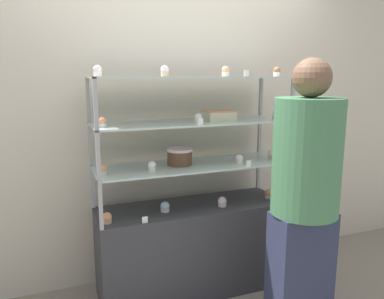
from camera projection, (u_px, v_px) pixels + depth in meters
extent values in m
plane|color=gray|center=(192.00, 288.00, 2.88)|extent=(20.00, 20.00, 0.00)
cube|color=beige|center=(175.00, 115.00, 2.97)|extent=(8.00, 0.05, 2.60)
cube|color=#333338|center=(192.00, 248.00, 2.82)|extent=(1.39, 0.45, 0.67)
cube|color=#99999E|center=(93.00, 187.00, 2.68)|extent=(0.02, 0.02, 0.31)
cube|color=#99999E|center=(258.00, 170.00, 3.16)|extent=(0.02, 0.02, 0.31)
cube|color=#99999E|center=(101.00, 206.00, 2.29)|extent=(0.02, 0.02, 0.31)
cube|color=#99999E|center=(288.00, 183.00, 2.77)|extent=(0.02, 0.02, 0.31)
cube|color=#B2C6C1|center=(192.00, 165.00, 2.70)|extent=(1.39, 0.45, 0.01)
cube|color=#99999E|center=(90.00, 144.00, 2.62)|extent=(0.02, 0.02, 0.31)
cube|color=#99999E|center=(259.00, 134.00, 3.10)|extent=(0.02, 0.02, 0.31)
cube|color=#99999E|center=(98.00, 156.00, 2.23)|extent=(0.02, 0.02, 0.31)
cube|color=#99999E|center=(290.00, 142.00, 2.71)|extent=(0.02, 0.02, 0.31)
cube|color=#B2C6C1|center=(192.00, 122.00, 2.64)|extent=(1.39, 0.45, 0.01)
cube|color=#99999E|center=(88.00, 100.00, 2.56)|extent=(0.02, 0.02, 0.31)
cube|color=#99999E|center=(261.00, 96.00, 3.04)|extent=(0.02, 0.02, 0.31)
cube|color=#99999E|center=(96.00, 104.00, 2.17)|extent=(0.02, 0.02, 0.31)
cube|color=#99999E|center=(293.00, 99.00, 2.65)|extent=(0.02, 0.02, 0.31)
cube|color=#B2C6C1|center=(192.00, 77.00, 2.58)|extent=(1.39, 0.45, 0.01)
cylinder|color=brown|center=(180.00, 158.00, 2.68)|extent=(0.18, 0.18, 0.10)
cylinder|color=silver|center=(180.00, 150.00, 2.67)|extent=(0.18, 0.18, 0.02)
cube|color=beige|center=(219.00, 116.00, 2.72)|extent=(0.21, 0.16, 0.06)
cube|color=#E5996B|center=(219.00, 111.00, 2.71)|extent=(0.21, 0.16, 0.01)
cylinder|color=#CCB28C|center=(107.00, 221.00, 2.42)|extent=(0.06, 0.06, 0.02)
sphere|color=#E5996B|center=(107.00, 217.00, 2.42)|extent=(0.06, 0.06, 0.06)
cylinder|color=beige|center=(165.00, 210.00, 2.63)|extent=(0.06, 0.06, 0.02)
sphere|color=silver|center=(165.00, 206.00, 2.62)|extent=(0.06, 0.06, 0.06)
cylinder|color=beige|center=(222.00, 205.00, 2.73)|extent=(0.06, 0.06, 0.02)
sphere|color=silver|center=(222.00, 201.00, 2.73)|extent=(0.06, 0.06, 0.06)
cylinder|color=beige|center=(269.00, 196.00, 2.92)|extent=(0.06, 0.06, 0.02)
sphere|color=#E5996B|center=(269.00, 193.00, 2.92)|extent=(0.06, 0.06, 0.06)
cube|color=white|center=(145.00, 220.00, 2.42)|extent=(0.04, 0.00, 0.04)
cylinder|color=beige|center=(103.00, 173.00, 2.40)|extent=(0.05, 0.05, 0.03)
sphere|color=#E5996B|center=(103.00, 169.00, 2.39)|extent=(0.05, 0.05, 0.05)
cylinder|color=beige|center=(152.00, 169.00, 2.49)|extent=(0.05, 0.05, 0.03)
sphere|color=white|center=(152.00, 165.00, 2.48)|extent=(0.05, 0.05, 0.05)
cylinder|color=beige|center=(239.00, 162.00, 2.70)|extent=(0.05, 0.05, 0.03)
sphere|color=silver|center=(239.00, 158.00, 2.70)|extent=(0.05, 0.05, 0.05)
cylinder|color=#CCB28C|center=(271.00, 157.00, 2.88)|extent=(0.05, 0.05, 0.03)
sphere|color=white|center=(271.00, 153.00, 2.87)|extent=(0.05, 0.05, 0.05)
cube|color=white|center=(249.00, 164.00, 2.62)|extent=(0.04, 0.00, 0.04)
cylinder|color=white|center=(102.00, 125.00, 2.33)|extent=(0.05, 0.05, 0.02)
sphere|color=#E5996B|center=(102.00, 121.00, 2.33)|extent=(0.05, 0.05, 0.05)
cylinder|color=beige|center=(198.00, 121.00, 2.54)|extent=(0.05, 0.05, 0.02)
sphere|color=white|center=(198.00, 117.00, 2.54)|extent=(0.05, 0.05, 0.05)
cylinder|color=#CCB28C|center=(276.00, 117.00, 2.80)|extent=(0.05, 0.05, 0.02)
sphere|color=silver|center=(276.00, 114.00, 2.79)|extent=(0.05, 0.05, 0.05)
cube|color=white|center=(201.00, 122.00, 2.43)|extent=(0.04, 0.00, 0.04)
cylinder|color=white|center=(98.00, 74.00, 2.30)|extent=(0.05, 0.05, 0.03)
sphere|color=silver|center=(97.00, 69.00, 2.30)|extent=(0.05, 0.05, 0.05)
cylinder|color=#CCB28C|center=(165.00, 74.00, 2.40)|extent=(0.05, 0.05, 0.03)
sphere|color=silver|center=(165.00, 69.00, 2.39)|extent=(0.05, 0.05, 0.05)
cylinder|color=beige|center=(225.00, 74.00, 2.56)|extent=(0.05, 0.05, 0.03)
sphere|color=#E5996B|center=(226.00, 70.00, 2.56)|extent=(0.05, 0.05, 0.05)
cylinder|color=beige|center=(277.00, 74.00, 2.74)|extent=(0.05, 0.05, 0.03)
sphere|color=#8C5B42|center=(277.00, 70.00, 2.74)|extent=(0.05, 0.05, 0.05)
cube|color=white|center=(247.00, 73.00, 2.49)|extent=(0.04, 0.00, 0.04)
cube|color=#282D47|center=(300.00, 273.00, 2.33)|extent=(0.38, 0.21, 0.79)
cylinder|color=#3F724C|center=(307.00, 157.00, 2.19)|extent=(0.40, 0.40, 0.69)
sphere|color=brown|center=(312.00, 78.00, 2.10)|extent=(0.22, 0.22, 0.22)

